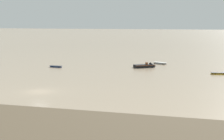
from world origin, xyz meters
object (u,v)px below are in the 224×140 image
(rowboat_moored_1, at_px, (56,67))
(motorboat_moored_1, at_px, (147,66))
(rowboat_moored_2, at_px, (160,63))
(rowboat_moored_3, at_px, (219,74))

(rowboat_moored_1, distance_m, motorboat_moored_1, 21.21)
(rowboat_moored_1, bearing_deg, rowboat_moored_2, -145.81)
(rowboat_moored_1, xyz_separation_m, rowboat_moored_2, (22.54, 12.65, 0.02))
(motorboat_moored_1, height_order, rowboat_moored_3, motorboat_moored_1)
(rowboat_moored_1, height_order, motorboat_moored_1, motorboat_moored_1)
(rowboat_moored_2, distance_m, rowboat_moored_3, 19.56)
(rowboat_moored_2, xyz_separation_m, rowboat_moored_3, (13.81, -13.85, -0.01))
(motorboat_moored_1, bearing_deg, rowboat_moored_1, 161.54)
(rowboat_moored_3, bearing_deg, motorboat_moored_1, 147.11)
(motorboat_moored_1, distance_m, rowboat_moored_2, 7.39)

